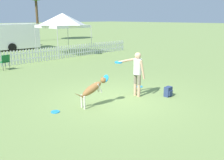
# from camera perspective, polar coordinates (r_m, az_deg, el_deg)

# --- Properties ---
(ground_plane) EXTENTS (240.00, 240.00, 0.00)m
(ground_plane) POSITION_cam_1_polar(r_m,az_deg,el_deg) (8.75, 1.41, -4.25)
(ground_plane) COLOR olive
(handler_person) EXTENTS (0.90, 0.79, 1.58)m
(handler_person) POSITION_cam_1_polar(r_m,az_deg,el_deg) (8.82, 5.63, 2.44)
(handler_person) COLOR tan
(handler_person) RESTS_ON ground_plane
(leaping_dog) EXTENTS (1.24, 0.42, 0.96)m
(leaping_dog) POSITION_cam_1_polar(r_m,az_deg,el_deg) (7.88, -4.26, -1.84)
(leaping_dog) COLOR olive
(leaping_dog) RESTS_ON ground_plane
(frisbee_near_handler) EXTENTS (0.26, 0.26, 0.02)m
(frisbee_near_handler) POSITION_cam_1_polar(r_m,az_deg,el_deg) (10.25, 6.29, -1.51)
(frisbee_near_handler) COLOR #1E8CD8
(frisbee_near_handler) RESTS_ON ground_plane
(frisbee_near_dog) EXTENTS (0.26, 0.26, 0.02)m
(frisbee_near_dog) POSITION_cam_1_polar(r_m,az_deg,el_deg) (7.72, -12.83, -7.10)
(frisbee_near_dog) COLOR #1E8CD8
(frisbee_near_dog) RESTS_ON ground_plane
(backpack_on_grass) EXTENTS (0.28, 0.23, 0.36)m
(backpack_on_grass) POSITION_cam_1_polar(r_m,az_deg,el_deg) (9.15, 12.73, -2.63)
(backpack_on_grass) COLOR navy
(backpack_on_grass) RESTS_ON ground_plane
(picket_fence) EXTENTS (19.88, 0.04, 0.87)m
(picket_fence) POSITION_cam_1_polar(r_m,az_deg,el_deg) (15.81, -22.36, 4.62)
(picket_fence) COLOR white
(picket_fence) RESTS_ON ground_plane
(folding_chair_center) EXTENTS (0.53, 0.55, 0.83)m
(folding_chair_center) POSITION_cam_1_polar(r_m,az_deg,el_deg) (14.56, -23.32, 4.04)
(folding_chair_center) COLOR #333338
(folding_chair_center) RESTS_ON ground_plane
(canopy_tent_main) EXTENTS (3.04, 3.04, 3.07)m
(canopy_tent_main) POSITION_cam_1_polar(r_m,az_deg,el_deg) (19.50, -11.23, 13.22)
(canopy_tent_main) COLOR #B2B2B2
(canopy_tent_main) RESTS_ON ground_plane
(equipment_trailer) EXTENTS (4.91, 2.54, 2.21)m
(equipment_trailer) POSITION_cam_1_polar(r_m,az_deg,el_deg) (23.61, -21.80, 9.29)
(equipment_trailer) COLOR white
(equipment_trailer) RESTS_ON ground_plane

